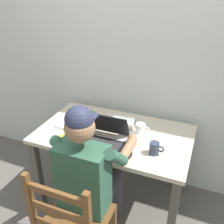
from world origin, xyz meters
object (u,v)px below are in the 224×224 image
at_px(laptop, 104,137).
at_px(computer_mouse, 128,155).
at_px(desk, 114,143).
at_px(landscape_photo_print, 66,138).
at_px(coffee_mug_dark, 155,148).
at_px(book_stack_main, 82,114).
at_px(seated_person, 91,171).
at_px(coffee_mug_white, 141,129).
at_px(book_stack_side, 123,123).

xyz_separation_m(laptop, computer_mouse, (0.23, -0.10, -0.03)).
height_order(desk, laptop, laptop).
bearing_deg(landscape_photo_print, coffee_mug_dark, -3.56).
xyz_separation_m(desk, book_stack_main, (-0.37, 0.13, 0.15)).
xyz_separation_m(computer_mouse, coffee_mug_dark, (0.17, 0.11, 0.03)).
xyz_separation_m(seated_person, computer_mouse, (0.21, 0.19, 0.07)).
distance_m(desk, coffee_mug_white, 0.27).
distance_m(seated_person, laptop, 0.31).
relative_size(computer_mouse, coffee_mug_dark, 0.91).
bearing_deg(seated_person, book_stack_main, 122.39).
relative_size(seated_person, book_stack_side, 5.89).
height_order(desk, coffee_mug_white, coffee_mug_white).
bearing_deg(landscape_photo_print, computer_mouse, -13.21).
bearing_deg(coffee_mug_white, desk, -162.87).
distance_m(computer_mouse, coffee_mug_white, 0.33).
height_order(desk, book_stack_main, book_stack_main).
distance_m(computer_mouse, book_stack_main, 0.70).
bearing_deg(laptop, landscape_photo_print, -170.83).
bearing_deg(coffee_mug_dark, desk, 157.12).
distance_m(coffee_mug_white, coffee_mug_dark, 0.28).
xyz_separation_m(laptop, coffee_mug_white, (0.23, 0.24, -0.00)).
relative_size(laptop, book_stack_side, 1.55).
relative_size(coffee_mug_dark, landscape_photo_print, 0.85).
xyz_separation_m(seated_person, coffee_mug_white, (0.21, 0.52, 0.10)).
relative_size(seated_person, laptop, 3.81).
distance_m(laptop, book_stack_main, 0.46).
xyz_separation_m(seated_person, coffee_mug_dark, (0.38, 0.30, 0.10)).
xyz_separation_m(computer_mouse, coffee_mug_white, (-0.00, 0.33, 0.03)).
bearing_deg(computer_mouse, desk, 128.56).
xyz_separation_m(desk, coffee_mug_white, (0.21, 0.06, 0.15)).
height_order(computer_mouse, book_stack_side, book_stack_side).
bearing_deg(desk, landscape_photo_print, -146.58).
relative_size(laptop, coffee_mug_dark, 2.99).
bearing_deg(book_stack_side, coffee_mug_dark, -39.78).
height_order(coffee_mug_white, book_stack_main, coffee_mug_white).
relative_size(book_stack_main, book_stack_side, 0.98).
bearing_deg(seated_person, coffee_mug_dark, 37.84).
bearing_deg(book_stack_main, landscape_photo_print, -84.93).
bearing_deg(computer_mouse, coffee_mug_dark, 32.45).
bearing_deg(book_stack_side, desk, -106.43).
bearing_deg(desk, coffee_mug_white, 17.13).
relative_size(coffee_mug_white, book_stack_side, 0.56).
relative_size(desk, coffee_mug_white, 10.80).
relative_size(computer_mouse, landscape_photo_print, 0.77).
relative_size(desk, coffee_mug_dark, 11.62).
height_order(desk, book_stack_side, book_stack_side).
bearing_deg(coffee_mug_white, landscape_photo_print, -152.31).
xyz_separation_m(seated_person, landscape_photo_print, (-0.34, 0.23, 0.06)).
bearing_deg(computer_mouse, landscape_photo_print, 175.16).
bearing_deg(laptop, book_stack_main, 139.71).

